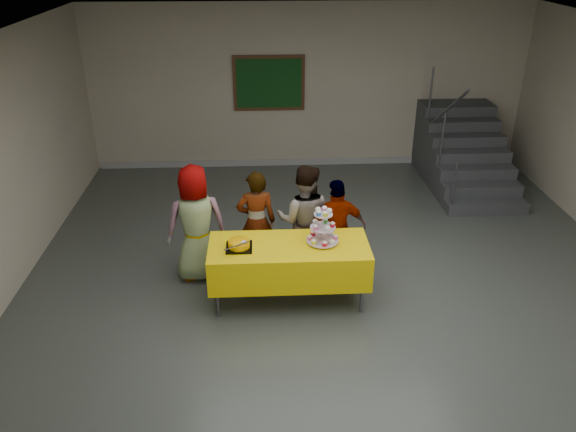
# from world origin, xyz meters

# --- Properties ---
(room_shell) EXTENTS (10.00, 10.04, 3.02)m
(room_shell) POSITION_xyz_m (0.00, 0.02, 2.13)
(room_shell) COLOR #4C514C
(room_shell) RESTS_ON ground
(bake_table) EXTENTS (1.88, 0.78, 0.77)m
(bake_table) POSITION_xyz_m (-0.60, 0.49, 0.56)
(bake_table) COLOR #595960
(bake_table) RESTS_ON ground
(cupcake_stand) EXTENTS (0.38, 0.38, 0.44)m
(cupcake_stand) POSITION_xyz_m (-0.20, 0.53, 0.95)
(cupcake_stand) COLOR silver
(cupcake_stand) RESTS_ON bake_table
(bear_cake) EXTENTS (0.32, 0.36, 0.12)m
(bear_cake) POSITION_xyz_m (-1.18, 0.45, 0.83)
(bear_cake) COLOR black
(bear_cake) RESTS_ON bake_table
(schoolchild_a) EXTENTS (0.84, 0.65, 1.54)m
(schoolchild_a) POSITION_xyz_m (-1.73, 1.10, 0.77)
(schoolchild_a) COLOR slate
(schoolchild_a) RESTS_ON ground
(schoolchild_b) EXTENTS (0.53, 0.37, 1.40)m
(schoolchild_b) POSITION_xyz_m (-0.98, 1.23, 0.70)
(schoolchild_b) COLOR slate
(schoolchild_b) RESTS_ON ground
(schoolchild_c) EXTENTS (0.82, 0.69, 1.49)m
(schoolchild_c) POSITION_xyz_m (-0.37, 1.17, 0.75)
(schoolchild_c) COLOR #5D5C65
(schoolchild_c) RESTS_ON ground
(schoolchild_d) EXTENTS (0.84, 0.48, 1.34)m
(schoolchild_d) POSITION_xyz_m (0.04, 1.03, 0.67)
(schoolchild_d) COLOR slate
(schoolchild_d) RESTS_ON ground
(staircase) EXTENTS (1.30, 2.40, 2.04)m
(staircase) POSITION_xyz_m (2.70, 4.13, 0.49)
(staircase) COLOR #424447
(staircase) RESTS_ON ground
(noticeboard) EXTENTS (1.30, 0.05, 1.00)m
(noticeboard) POSITION_xyz_m (-0.72, 4.96, 1.60)
(noticeboard) COLOR #472B16
(noticeboard) RESTS_ON ground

